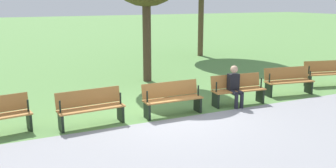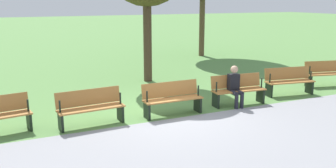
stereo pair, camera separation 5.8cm
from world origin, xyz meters
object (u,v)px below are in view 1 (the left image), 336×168
Objects in this scene: bench_1 at (288,80)px; bench_4 at (91,107)px; person_seated at (235,85)px; bench_0 at (326,73)px; bench_3 at (172,98)px; bench_2 at (238,89)px.

bench_1 is 1.01× the size of bench_4.
bench_1 is 2.43m from person_seated.
bench_0 is at bearing -165.88° from person_seated.
bench_3 is 2.02m from person_seated.
bench_2 is 2.21m from bench_3.
bench_0 is 8.81m from bench_4.
bench_0 is 1.04× the size of bench_3.
bench_4 is at bearing 2.60° from person_seated.
bench_2 is at bearing 21.58° from bench_0.
person_seated is at bearing 22.76° from bench_0.
bench_1 is at bearing -166.76° from person_seated.
bench_4 is (4.42, 0.00, 0.00)m from bench_2.
bench_0 is 1.01× the size of bench_1.
bench_0 and bench_1 have the same top height.
bench_2 and bench_3 have the same top height.
bench_3 is (6.57, 0.74, 0.00)m from bench_0.
bench_1 is 1.01× the size of bench_2.
person_seated is (-4.22, 0.13, 0.17)m from bench_4.
person_seated is (2.39, 0.38, 0.17)m from bench_1.
bench_1 and bench_2 have the same top height.
bench_1 is 6.62m from bench_4.
bench_0 is 1.42× the size of person_seated.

